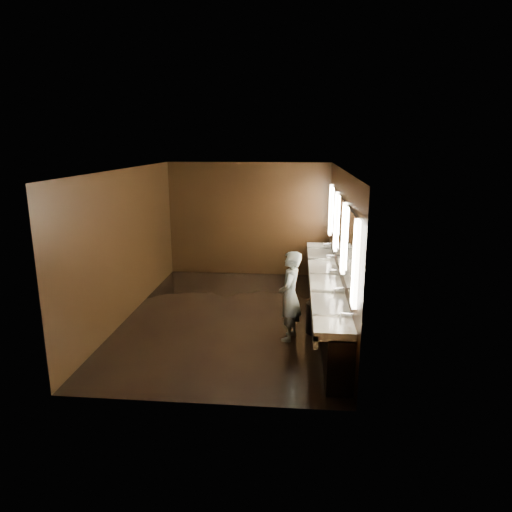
{
  "coord_description": "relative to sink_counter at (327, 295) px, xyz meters",
  "views": [
    {
      "loc": [
        1.21,
        -8.15,
        3.28
      ],
      "look_at": [
        0.46,
        0.0,
        1.22
      ],
      "focal_mm": 32.0,
      "sensor_mm": 36.0,
      "label": 1
    }
  ],
  "objects": [
    {
      "name": "floor",
      "position": [
        -1.79,
        0.0,
        -0.5
      ],
      "size": [
        6.0,
        6.0,
        0.0
      ],
      "primitive_type": "plane",
      "color": "black",
      "rests_on": "ground"
    },
    {
      "name": "trash_bin",
      "position": [
        -0.22,
        -0.6,
        -0.22
      ],
      "size": [
        0.35,
        0.35,
        0.55
      ],
      "primitive_type": "cylinder",
      "rotation": [
        0.0,
        0.0,
        0.0
      ],
      "color": "black",
      "rests_on": "floor"
    },
    {
      "name": "wall_front",
      "position": [
        -1.79,
        -3.0,
        0.9
      ],
      "size": [
        4.0,
        0.02,
        2.8
      ],
      "primitive_type": "cube",
      "color": "black",
      "rests_on": "floor"
    },
    {
      "name": "person",
      "position": [
        -0.68,
        -0.89,
        0.27
      ],
      "size": [
        0.48,
        0.63,
        1.54
      ],
      "primitive_type": "imported",
      "rotation": [
        0.0,
        0.0,
        -1.79
      ],
      "color": "#92B7DA",
      "rests_on": "floor"
    },
    {
      "name": "sink_counter",
      "position": [
        0.0,
        0.0,
        0.0
      ],
      "size": [
        0.55,
        5.4,
        1.01
      ],
      "color": "black",
      "rests_on": "floor"
    },
    {
      "name": "wall_left",
      "position": [
        -3.79,
        0.0,
        0.9
      ],
      "size": [
        0.02,
        6.0,
        2.8
      ],
      "primitive_type": "cube",
      "color": "black",
      "rests_on": "floor"
    },
    {
      "name": "mirror_band",
      "position": [
        0.19,
        -0.0,
        1.25
      ],
      "size": [
        0.06,
        5.03,
        1.15
      ],
      "color": "#FDECCA",
      "rests_on": "wall_right"
    },
    {
      "name": "wall_back",
      "position": [
        -1.79,
        3.0,
        0.9
      ],
      "size": [
        4.0,
        0.02,
        2.8
      ],
      "primitive_type": "cube",
      "color": "black",
      "rests_on": "floor"
    },
    {
      "name": "ceiling",
      "position": [
        -1.79,
        0.0,
        2.3
      ],
      "size": [
        4.0,
        6.0,
        0.02
      ],
      "primitive_type": "cube",
      "color": "#2D2D2B",
      "rests_on": "wall_back"
    },
    {
      "name": "wall_right",
      "position": [
        0.21,
        0.0,
        0.9
      ],
      "size": [
        0.02,
        6.0,
        2.8
      ],
      "primitive_type": "cube",
      "color": "black",
      "rests_on": "floor"
    }
  ]
}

